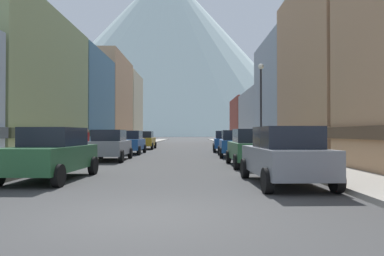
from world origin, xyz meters
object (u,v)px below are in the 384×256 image
Objects in this scene: pedestrian_0 at (87,143)px; car_left_1 at (111,145)px; pedestrian_1 at (88,142)px; car_left_3 at (146,140)px; car_right_2 at (235,143)px; car_left_0 at (53,153)px; car_left_2 at (131,142)px; car_right_3 at (226,141)px; pedestrian_2 at (116,140)px; car_right_1 at (252,148)px; car_right_0 at (286,155)px; streetlamp_right at (262,95)px.

car_left_1 is at bearing -55.56° from pedestrian_0.
pedestrian_0 is 0.18m from pedestrian_1.
car_right_2 is at bearing -57.49° from car_left_3.
car_left_2 is (-0.00, 15.49, 0.00)m from car_left_0.
car_right_3 is 2.65× the size of pedestrian_2.
car_right_1 is at bearing -26.24° from car_left_1.
car_left_1 is 12.61m from car_right_3.
pedestrian_1 is (-10.05, -6.32, 0.05)m from car_right_3.
car_left_1 is 12.52m from car_right_0.
pedestrian_0 is 12.11m from streetlamp_right.
car_left_3 is 1.00× the size of car_right_1.
car_left_2 and car_right_3 have the same top height.
car_left_0 is 1.00× the size of car_right_2.
car_right_3 is 0.76× the size of streetlamp_right.
streetlamp_right reaches higher than car_left_0.
car_left_3 is at bearing 145.67° from car_right_3.
car_right_1 and car_right_2 have the same top height.
car_left_1 is at bearing -90.00° from car_left_3.
car_left_1 is 4.48m from pedestrian_1.
pedestrian_0 is (-10.05, -6.49, 0.00)m from car_right_3.
car_left_0 is 14.38m from streetlamp_right.
pedestrian_1 is at bearing 171.13° from streetlamp_right.
car_left_3 is 0.99× the size of car_right_2.
car_left_0 is 1.00× the size of car_right_0.
streetlamp_right reaches higher than car_left_2.
car_right_3 is (-0.00, 13.81, 0.00)m from car_right_1.
car_left_2 is 0.98× the size of car_right_3.
car_right_1 is (7.60, -10.51, 0.00)m from car_left_2.
car_right_2 is 0.76× the size of streetlamp_right.
car_left_3 is 0.99× the size of car_right_0.
car_right_3 is at bearing 90.01° from car_right_1.
pedestrian_1 is (-2.45, 3.75, 0.05)m from car_left_1.
car_right_0 is 0.99× the size of car_right_3.
pedestrian_1 is at bearing -147.83° from car_right_3.
car_right_1 is 2.61× the size of pedestrian_2.
car_right_3 is at bearing 100.81° from streetlamp_right.
car_left_0 is at bearing -90.00° from car_left_1.
streetlamp_right reaches higher than car_right_2.
car_right_2 is at bearing -24.29° from car_left_2.
car_left_3 is 20.46m from car_right_1.
car_right_2 is at bearing 137.96° from streetlamp_right.
pedestrian_1 is (-10.05, 0.41, 0.05)m from car_right_2.
car_right_2 is at bearing 90.02° from car_right_0.
pedestrian_0 is at bearing 101.27° from car_left_0.
streetlamp_right is at bearing -8.87° from pedestrian_1.
pedestrian_0 reaches higher than car_right_0.
car_right_3 is (7.59, 18.79, 0.00)m from car_left_0.
car_left_2 is 1.00× the size of car_right_1.
pedestrian_2 is (-2.45, -2.32, 0.03)m from car_left_3.
car_left_0 and car_left_3 have the same top height.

